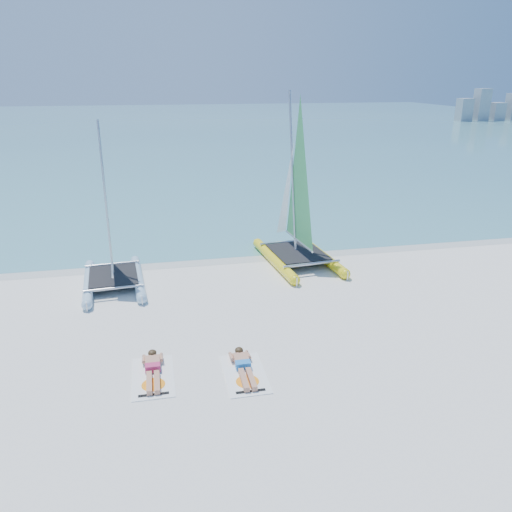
{
  "coord_description": "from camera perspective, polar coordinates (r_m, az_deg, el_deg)",
  "views": [
    {
      "loc": [
        -2.0,
        -13.16,
        6.9
      ],
      "look_at": [
        0.99,
        1.2,
        1.59
      ],
      "focal_mm": 35.0,
      "sensor_mm": 36.0,
      "label": 1
    }
  ],
  "objects": [
    {
      "name": "ground",
      "position": [
        14.99,
        -2.78,
        -7.52
      ],
      "size": [
        140.0,
        140.0,
        0.0
      ],
      "primitive_type": "plane",
      "color": "silver",
      "rests_on": "ground"
    },
    {
      "name": "sea",
      "position": [
        76.5,
        -10.52,
        14.41
      ],
      "size": [
        140.0,
        115.0,
        0.01
      ],
      "primitive_type": "cube",
      "color": "#75C3C2",
      "rests_on": "ground"
    },
    {
      "name": "wet_sand_strip",
      "position": [
        20.0,
        -5.28,
        -0.36
      ],
      "size": [
        140.0,
        1.4,
        0.01
      ],
      "primitive_type": "cube",
      "color": "silver",
      "rests_on": "ground"
    },
    {
      "name": "distant_skyline",
      "position": [
        93.69,
        25.72,
        14.99
      ],
      "size": [
        14.0,
        2.0,
        5.0
      ],
      "color": "#9BA1AA",
      "rests_on": "ground"
    },
    {
      "name": "catamaran_blue",
      "position": [
        17.73,
        -16.43,
        2.04
      ],
      "size": [
        2.31,
        4.33,
        5.72
      ],
      "rotation": [
        0.0,
        0.0,
        0.08
      ],
      "color": "#A8CEDD",
      "rests_on": "ground"
    },
    {
      "name": "catamaran_yellow",
      "position": [
        19.53,
        4.41,
        5.58
      ],
      "size": [
        2.78,
        5.3,
        6.63
      ],
      "rotation": [
        0.0,
        0.0,
        0.1
      ],
      "color": "yellow",
      "rests_on": "ground"
    },
    {
      "name": "towel_a",
      "position": [
        12.72,
        -11.67,
        -13.37
      ],
      "size": [
        1.0,
        1.85,
        0.02
      ],
      "primitive_type": "cube",
      "color": "white",
      "rests_on": "ground"
    },
    {
      "name": "sunbather_a",
      "position": [
        12.82,
        -11.71,
        -12.49
      ],
      "size": [
        0.37,
        1.73,
        0.26
      ],
      "color": "tan",
      "rests_on": "towel_a"
    },
    {
      "name": "towel_b",
      "position": [
        12.58,
        -1.29,
        -13.32
      ],
      "size": [
        1.0,
        1.85,
        0.02
      ],
      "primitive_type": "cube",
      "color": "white",
      "rests_on": "ground"
    },
    {
      "name": "sunbather_b",
      "position": [
        12.68,
        -1.46,
        -12.44
      ],
      "size": [
        0.37,
        1.73,
        0.26
      ],
      "color": "tan",
      "rests_on": "towel_b"
    }
  ]
}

